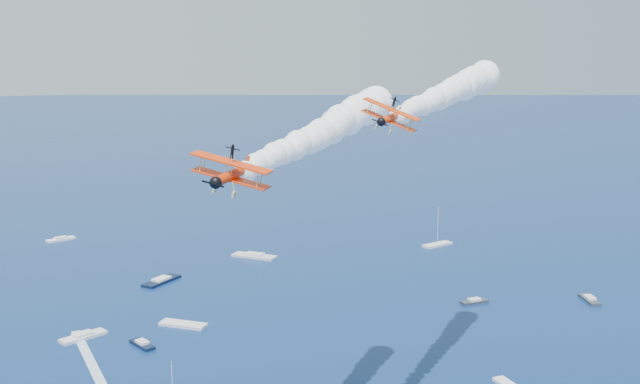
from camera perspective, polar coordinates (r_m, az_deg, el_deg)
name	(u,v)px	position (r m, az deg, el deg)	size (l,w,h in m)	color
biplane_lead	(390,118)	(103.08, 5.27, 5.53)	(7.26, 8.14, 4.91)	#EF3B05
biplane_trail	(232,175)	(81.96, -6.60, 1.29)	(8.18, 9.18, 5.53)	#ED3104
smoke_trail_lead	(449,93)	(127.83, 9.61, 7.36)	(38.32, 39.32, 9.69)	white
smoke_trail_trail	(323,131)	(105.44, 0.19, 4.59)	(35.47, 41.87, 9.69)	white
spectator_boats	(188,334)	(176.46, -9.84, -10.43)	(224.35, 190.56, 0.70)	silver
boat_wakes	(17,374)	(166.52, -21.76, -12.53)	(188.53, 192.58, 0.04)	white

